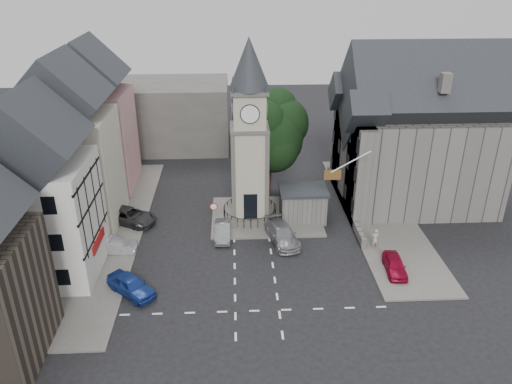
{
  "coord_description": "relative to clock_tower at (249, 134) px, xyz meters",
  "views": [
    {
      "loc": [
        -1.39,
        -32.78,
        22.04
      ],
      "look_at": [
        0.42,
        5.0,
        4.02
      ],
      "focal_mm": 35.0,
      "sensor_mm": 36.0,
      "label": 1
    }
  ],
  "objects": [
    {
      "name": "stone_shelter",
      "position": [
        4.8,
        -0.49,
        -6.57
      ],
      "size": [
        4.3,
        3.3,
        3.08
      ],
      "color": "#5B5954",
      "rests_on": "ground"
    },
    {
      "name": "terrace_tudor",
      "position": [
        -15.5,
        -7.99,
        -1.93
      ],
      "size": [
        8.1,
        7.6,
        12.0
      ],
      "color": "silver",
      "rests_on": "ground"
    },
    {
      "name": "warning_sign_post",
      "position": [
        -3.2,
        -2.56,
        -6.09
      ],
      "size": [
        0.7,
        0.19,
        2.85
      ],
      "color": "black",
      "rests_on": "ground"
    },
    {
      "name": "terrace_pink",
      "position": [
        -15.5,
        8.01,
        -1.54
      ],
      "size": [
        8.1,
        7.6,
        12.8
      ],
      "color": "#D29290",
      "rests_on": "ground"
    },
    {
      "name": "car_east_red",
      "position": [
        10.74,
        -9.38,
        -7.5
      ],
      "size": [
        1.71,
        3.71,
        1.23
      ],
      "primitive_type": "imported",
      "rotation": [
        0.0,
        0.0,
        -0.07
      ],
      "color": "maroon",
      "rests_on": "ground"
    },
    {
      "name": "car_island_silver",
      "position": [
        -2.47,
        -3.49,
        -7.5
      ],
      "size": [
        1.34,
        3.78,
        1.24
      ],
      "primitive_type": "imported",
      "rotation": [
        0.0,
        0.0,
        -0.01
      ],
      "color": "gray",
      "rests_on": "ground"
    },
    {
      "name": "ground",
      "position": [
        0.0,
        -7.99,
        -8.12
      ],
      "size": [
        120.0,
        120.0,
        0.0
      ],
      "primitive_type": "plane",
      "color": "black",
      "rests_on": "ground"
    },
    {
      "name": "road_markings",
      "position": [
        0.0,
        -13.49,
        -8.12
      ],
      "size": [
        20.0,
        8.0,
        0.01
      ],
      "primitive_type": "cube",
      "color": "silver",
      "rests_on": "ground"
    },
    {
      "name": "central_island",
      "position": [
        1.5,
        0.01,
        -8.04
      ],
      "size": [
        10.0,
        8.0,
        0.16
      ],
      "primitive_type": "cube",
      "color": "#595651",
      "rests_on": "ground"
    },
    {
      "name": "car_island_east",
      "position": [
        2.58,
        -4.47,
        -7.4
      ],
      "size": [
        3.07,
        5.29,
        1.44
      ],
      "primitive_type": "imported",
      "rotation": [
        0.0,
        0.0,
        0.22
      ],
      "color": "gray",
      "rests_on": "ground"
    },
    {
      "name": "car_west_blue",
      "position": [
        -8.91,
        -11.12,
        -7.41
      ],
      "size": [
        4.2,
        4.03,
        1.42
      ],
      "primitive_type": "imported",
      "rotation": [
        0.0,
        0.0,
        0.83
      ],
      "color": "navy",
      "rests_on": "ground"
    },
    {
      "name": "car_west_grey",
      "position": [
        -10.95,
        -0.53,
        -7.41
      ],
      "size": [
        5.62,
        4.44,
        1.42
      ],
      "primitive_type": "imported",
      "rotation": [
        0.0,
        0.0,
        1.09
      ],
      "color": "#2D2E30",
      "rests_on": "ground"
    },
    {
      "name": "east_building",
      "position": [
        15.59,
        3.01,
        -1.86
      ],
      "size": [
        14.4,
        11.4,
        12.6
      ],
      "color": "#5B5954",
      "rests_on": "ground"
    },
    {
      "name": "town_tree",
      "position": [
        2.0,
        5.01,
        -1.15
      ],
      "size": [
        7.2,
        7.2,
        10.8
      ],
      "color": "black",
      "rests_on": "ground"
    },
    {
      "name": "flagpole",
      "position": [
        8.0,
        -3.99,
        -1.12
      ],
      "size": [
        3.68,
        0.1,
        2.74
      ],
      "color": "white",
      "rests_on": "ground"
    },
    {
      "name": "terrace_cream",
      "position": [
        -15.5,
        0.01,
        -1.54
      ],
      "size": [
        8.1,
        7.6,
        12.8
      ],
      "color": "beige",
      "rests_on": "ground"
    },
    {
      "name": "clock_tower",
      "position": [
        0.0,
        0.0,
        0.0
      ],
      "size": [
        4.86,
        4.86,
        16.25
      ],
      "color": "#4C4944",
      "rests_on": "ground"
    },
    {
      "name": "car_west_silver",
      "position": [
        -11.5,
        -5.52,
        -7.46
      ],
      "size": [
        4.03,
        1.43,
        1.33
      ],
      "primitive_type": "imported",
      "rotation": [
        0.0,
        0.0,
        1.56
      ],
      "color": "#ADAEB6",
      "rests_on": "ground"
    },
    {
      "name": "pavement_east",
      "position": [
        12.0,
        0.01,
        -8.05
      ],
      "size": [
        6.0,
        26.0,
        0.14
      ],
      "primitive_type": "cube",
      "color": "#595651",
      "rests_on": "ground"
    },
    {
      "name": "pedestrian",
      "position": [
        10.07,
        -5.99,
        -7.2
      ],
      "size": [
        0.71,
        0.49,
        1.85
      ],
      "primitive_type": "imported",
      "rotation": [
        0.0,
        0.0,
        3.22
      ],
      "color": "#A69C89",
      "rests_on": "ground"
    },
    {
      "name": "backdrop_west",
      "position": [
        -12.0,
        20.01,
        -4.12
      ],
      "size": [
        20.0,
        10.0,
        8.0
      ],
      "primitive_type": "cube",
      "color": "#4C4944",
      "rests_on": "ground"
    },
    {
      "name": "pavement_west",
      "position": [
        -12.5,
        -1.99,
        -8.05
      ],
      "size": [
        6.0,
        30.0,
        0.14
      ],
      "primitive_type": "cube",
      "color": "#595651",
      "rests_on": "ground"
    },
    {
      "name": "east_boundary_wall",
      "position": [
        9.2,
        2.01,
        -7.67
      ],
      "size": [
        0.4,
        16.0,
        0.9
      ],
      "primitive_type": "cube",
      "color": "#5B5954",
      "rests_on": "ground"
    }
  ]
}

